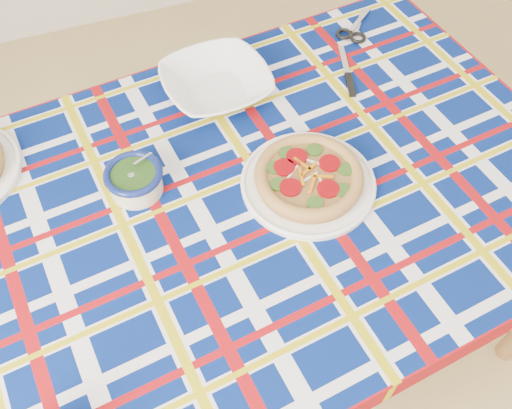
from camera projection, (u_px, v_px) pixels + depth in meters
name	position (u px, v px, depth m)	size (l,w,h in m)	color
floor	(409.00, 409.00, 1.55)	(4.00, 4.00, 0.00)	tan
dining_table	(235.00, 220.00, 1.19)	(1.51, 1.05, 0.66)	brown
tablecloth	(235.00, 214.00, 1.17)	(1.44, 0.91, 0.09)	#05185A
main_focaccia_plate	(309.00, 177.00, 1.13)	(0.28, 0.28, 0.05)	olive
pesto_bowl	(134.00, 179.00, 1.12)	(0.12, 0.12, 0.07)	black
serving_bowl	(216.00, 84.00, 1.29)	(0.24, 0.24, 0.06)	white
table_knife	(344.00, 61.00, 1.38)	(0.19, 0.02, 0.01)	silver
kitchen_scissors	(360.00, 21.00, 1.47)	(0.17, 0.08, 0.01)	silver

